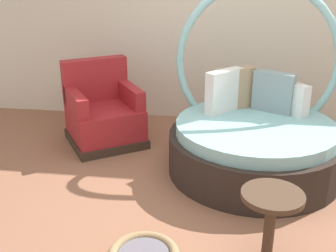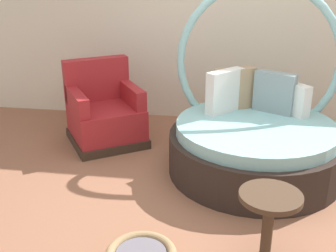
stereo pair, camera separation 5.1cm
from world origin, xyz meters
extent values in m
cube|color=#936047|center=(0.00, 0.00, -0.01)|extent=(8.00, 8.00, 0.02)
cube|color=silver|center=(0.00, 2.20, 1.42)|extent=(8.00, 0.12, 2.84)
cylinder|color=#2D231E|center=(0.33, 0.67, 0.20)|extent=(1.71, 1.71, 0.41)
cylinder|color=#8CC6CC|center=(0.33, 0.67, 0.47)|extent=(1.57, 1.57, 0.12)
torus|color=#8CC6CC|center=(0.33, 1.14, 1.01)|extent=(1.70, 0.08, 1.70)
cube|color=white|center=(0.72, 0.99, 0.69)|extent=(0.30, 0.32, 0.32)
cube|color=gray|center=(0.51, 1.03, 0.74)|extent=(0.43, 0.29, 0.42)
cube|color=white|center=(0.37, 1.18, 0.69)|extent=(0.34, 0.14, 0.33)
cube|color=tan|center=(0.11, 1.08, 0.75)|extent=(0.44, 0.31, 0.43)
cube|color=white|center=(0.01, 0.97, 0.75)|extent=(0.39, 0.40, 0.44)
cube|color=#38281E|center=(-1.34, 1.16, 0.05)|extent=(1.11, 1.11, 0.10)
cube|color=#A32328|center=(-1.34, 1.16, 0.27)|extent=(1.05, 1.05, 0.34)
cube|color=#A32328|center=(-1.51, 1.42, 0.69)|extent=(0.72, 0.55, 0.50)
cube|color=#A32328|center=(-1.61, 0.98, 0.55)|extent=(0.48, 0.64, 0.22)
cube|color=#A32328|center=(-1.08, 1.34, 0.55)|extent=(0.48, 0.64, 0.22)
cylinder|color=#473323|center=(0.37, -0.65, 0.24)|extent=(0.08, 0.08, 0.48)
cylinder|color=#473323|center=(0.37, -0.65, 0.50)|extent=(0.44, 0.44, 0.04)
camera|label=1|loc=(-0.01, -3.23, 2.02)|focal=44.90mm
camera|label=2|loc=(0.05, -3.22, 2.02)|focal=44.90mm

